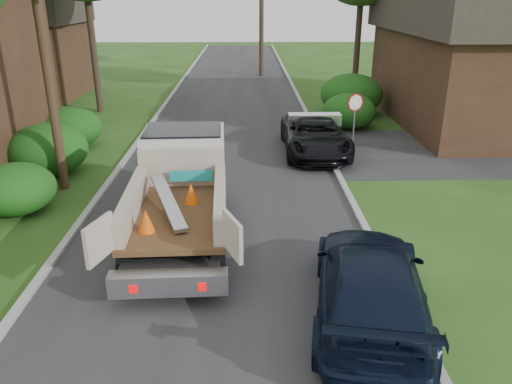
{
  "coord_description": "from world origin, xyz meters",
  "views": [
    {
      "loc": [
        0.74,
        -11.1,
        6.24
      ],
      "look_at": [
        1.0,
        1.51,
        1.2
      ],
      "focal_mm": 35.0,
      "sensor_mm": 36.0,
      "label": 1
    }
  ],
  "objects_px": {
    "house_left_far": "(21,47)",
    "black_pickup": "(315,135)",
    "house_right": "(493,60)",
    "navy_suv": "(370,284)",
    "stop_sign": "(355,110)",
    "flatbed_truck": "(182,180)",
    "utility_pole": "(42,31)"
  },
  "relations": [
    {
      "from": "house_left_far",
      "to": "black_pickup",
      "type": "distance_m",
      "value": 21.65
    },
    {
      "from": "utility_pole",
      "to": "navy_suv",
      "type": "distance_m",
      "value": 12.29
    },
    {
      "from": "house_left_far",
      "to": "black_pickup",
      "type": "bearing_deg",
      "value": -37.41
    },
    {
      "from": "house_right",
      "to": "flatbed_truck",
      "type": "bearing_deg",
      "value": -139.63
    },
    {
      "from": "house_right",
      "to": "navy_suv",
      "type": "relative_size",
      "value": 2.4
    },
    {
      "from": "utility_pole",
      "to": "house_left_far",
      "type": "distance_m",
      "value": 18.93
    },
    {
      "from": "house_right",
      "to": "flatbed_truck",
      "type": "xyz_separation_m",
      "value": [
        -14.07,
        -11.96,
        -1.79
      ]
    },
    {
      "from": "utility_pole",
      "to": "house_right",
      "type": "relative_size",
      "value": 0.77
    },
    {
      "from": "black_pickup",
      "to": "flatbed_truck",
      "type": "bearing_deg",
      "value": -124.13
    },
    {
      "from": "house_left_far",
      "to": "navy_suv",
      "type": "distance_m",
      "value": 29.75
    },
    {
      "from": "stop_sign",
      "to": "black_pickup",
      "type": "distance_m",
      "value": 1.89
    },
    {
      "from": "house_right",
      "to": "house_left_far",
      "type": "bearing_deg",
      "value": 163.2
    },
    {
      "from": "stop_sign",
      "to": "black_pickup",
      "type": "bearing_deg",
      "value": -177.12
    },
    {
      "from": "stop_sign",
      "to": "house_left_far",
      "type": "height_order",
      "value": "house_left_far"
    },
    {
      "from": "house_right",
      "to": "black_pickup",
      "type": "xyz_separation_m",
      "value": [
        -9.4,
        -5.08,
        -2.39
      ]
    },
    {
      "from": "stop_sign",
      "to": "black_pickup",
      "type": "height_order",
      "value": "stop_sign"
    },
    {
      "from": "flatbed_truck",
      "to": "navy_suv",
      "type": "bearing_deg",
      "value": -48.91
    },
    {
      "from": "utility_pole",
      "to": "black_pickup",
      "type": "distance_m",
      "value": 10.83
    },
    {
      "from": "flatbed_truck",
      "to": "navy_suv",
      "type": "height_order",
      "value": "flatbed_truck"
    },
    {
      "from": "utility_pole",
      "to": "navy_suv",
      "type": "relative_size",
      "value": 1.85
    },
    {
      "from": "house_right",
      "to": "navy_suv",
      "type": "distance_m",
      "value": 19.33
    },
    {
      "from": "house_left_far",
      "to": "black_pickup",
      "type": "height_order",
      "value": "house_left_far"
    },
    {
      "from": "house_right",
      "to": "black_pickup",
      "type": "relative_size",
      "value": 2.35
    },
    {
      "from": "stop_sign",
      "to": "navy_suv",
      "type": "relative_size",
      "value": 0.46
    },
    {
      "from": "utility_pole",
      "to": "stop_sign",
      "type": "bearing_deg",
      "value": 20.62
    },
    {
      "from": "stop_sign",
      "to": "navy_suv",
      "type": "xyz_separation_m",
      "value": [
        -1.98,
        -11.5,
        -0.99
      ]
    },
    {
      "from": "stop_sign",
      "to": "house_right",
      "type": "xyz_separation_m",
      "value": [
        7.8,
        5.0,
        1.38
      ]
    },
    {
      "from": "house_left_far",
      "to": "stop_sign",
      "type": "bearing_deg",
      "value": -34.81
    },
    {
      "from": "house_right",
      "to": "navy_suv",
      "type": "xyz_separation_m",
      "value": [
        -9.78,
        -16.5,
        -2.38
      ]
    },
    {
      "from": "stop_sign",
      "to": "navy_suv",
      "type": "height_order",
      "value": "stop_sign"
    },
    {
      "from": "house_left_far",
      "to": "utility_pole",
      "type": "bearing_deg",
      "value": -64.77
    },
    {
      "from": "flatbed_truck",
      "to": "navy_suv",
      "type": "distance_m",
      "value": 6.27
    }
  ]
}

